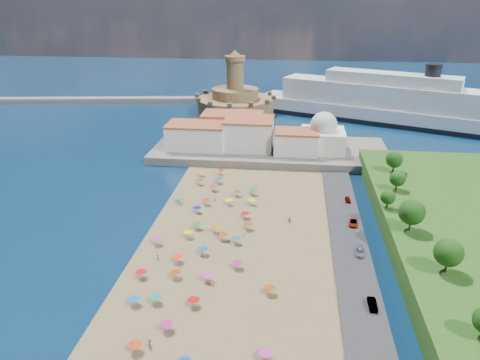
# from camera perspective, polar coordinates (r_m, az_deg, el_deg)

# --- Properties ---
(ground) EXTENTS (700.00, 700.00, 0.00)m
(ground) POSITION_cam_1_polar(r_m,az_deg,el_deg) (118.23, -3.39, -8.02)
(ground) COLOR #071938
(ground) RESTS_ON ground
(terrace) EXTENTS (90.00, 36.00, 3.00)m
(terrace) POSITION_cam_1_polar(r_m,az_deg,el_deg) (183.21, 3.65, 3.59)
(terrace) COLOR #59544C
(terrace) RESTS_ON ground
(jetty) EXTENTS (18.00, 70.00, 2.40)m
(jetty) POSITION_cam_1_polar(r_m,az_deg,el_deg) (218.78, -1.60, 6.59)
(jetty) COLOR #59544C
(jetty) RESTS_ON ground
(breakwater) EXTENTS (199.03, 34.77, 2.60)m
(breakwater) POSITION_cam_1_polar(r_m,az_deg,el_deg) (290.42, -20.00, 9.15)
(breakwater) COLOR #59544C
(breakwater) RESTS_ON ground
(waterfront_buildings) EXTENTS (57.00, 29.00, 11.00)m
(waterfront_buildings) POSITION_cam_1_polar(r_m,az_deg,el_deg) (183.03, -0.39, 5.70)
(waterfront_buildings) COLOR silver
(waterfront_buildings) RESTS_ON terrace
(domed_building) EXTENTS (16.00, 16.00, 15.00)m
(domed_building) POSITION_cam_1_polar(r_m,az_deg,el_deg) (179.20, 10.09, 5.37)
(domed_building) COLOR silver
(domed_building) RESTS_ON terrace
(fortress) EXTENTS (40.00, 40.00, 32.40)m
(fortress) POSITION_cam_1_polar(r_m,az_deg,el_deg) (246.35, -0.60, 9.65)
(fortress) COLOR olive
(fortress) RESTS_ON ground
(cruise_ship) EXTENTS (130.35, 69.55, 29.04)m
(cruise_ship) POSITION_cam_1_polar(r_m,az_deg,el_deg) (238.88, 17.73, 8.70)
(cruise_ship) COLOR black
(cruise_ship) RESTS_ON ground
(beach_parasols) EXTENTS (32.70, 116.44, 2.20)m
(beach_parasols) POSITION_cam_1_polar(r_m,az_deg,el_deg) (108.41, -5.33, -9.77)
(beach_parasols) COLOR gray
(beach_parasols) RESTS_ON beach
(beachgoers) EXTENTS (35.95, 92.77, 1.88)m
(beachgoers) POSITION_cam_1_polar(r_m,az_deg,el_deg) (118.97, -3.75, -7.19)
(beachgoers) COLOR tan
(beachgoers) RESTS_ON beach
(parked_cars) EXTENTS (2.76, 76.45, 1.44)m
(parked_cars) POSITION_cam_1_polar(r_m,az_deg,el_deg) (113.67, 14.63, -9.30)
(parked_cars) COLOR gray
(parked_cars) RESTS_ON promenade
(hillside_trees) EXTENTS (11.44, 105.43, 7.98)m
(hillside_trees) POSITION_cam_1_polar(r_m,az_deg,el_deg) (110.51, 21.83, -6.01)
(hillside_trees) COLOR #382314
(hillside_trees) RESTS_ON hillside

